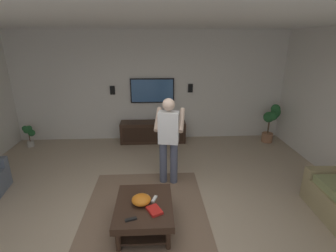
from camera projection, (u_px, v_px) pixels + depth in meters
The scene contains 18 objects.
ground_plane at pixel (150, 220), 3.81m from camera, with size 8.50×8.50×0.00m, color tan.
wall_back_tv at pixel (151, 87), 6.61m from camera, with size 0.10×7.28×2.84m, color silver.
ceiling_slab at pixel (144, 11), 2.87m from camera, with size 7.00×7.28×0.10m, color white.
area_rug at pixel (145, 217), 3.85m from camera, with size 2.64×1.92×0.01m, color #7A604C.
coffee_table at pixel (144, 210), 3.57m from camera, with size 1.00×0.80×0.40m.
media_console at pixel (153, 132), 6.67m from camera, with size 0.45×1.70×0.55m.
tv at pixel (152, 91), 6.55m from camera, with size 0.05×1.14×0.64m.
person_standing at pixel (169, 136), 4.54m from camera, with size 0.60×0.60×1.64m.
potted_plant_tall at pixel (272, 119), 6.53m from camera, with size 0.35×0.44×1.03m.
potted_plant_short at pixel (29, 133), 6.30m from camera, with size 0.24×0.28×0.57m.
bowl at pixel (141, 200), 3.52m from camera, with size 0.27×0.27×0.12m, color orange.
remote_white at pixel (154, 199), 3.62m from camera, with size 0.15×0.04×0.02m, color white.
remote_black at pixel (131, 219), 3.21m from camera, with size 0.15×0.04×0.02m, color black.
remote_grey at pixel (144, 196), 3.68m from camera, with size 0.15×0.04×0.02m, color slate.
book at pixel (154, 210), 3.37m from camera, with size 0.22×0.16×0.04m, color red.
vase_round at pixel (162, 118), 6.53m from camera, with size 0.22×0.22×0.22m, color teal.
wall_speaker_left at pixel (190, 88), 6.60m from camera, with size 0.06×0.12×0.22m, color black.
wall_speaker_right at pixel (113, 90), 6.50m from camera, with size 0.06×0.12×0.22m, color black.
Camera 1 is at (-3.15, -0.11, 2.58)m, focal length 26.84 mm.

